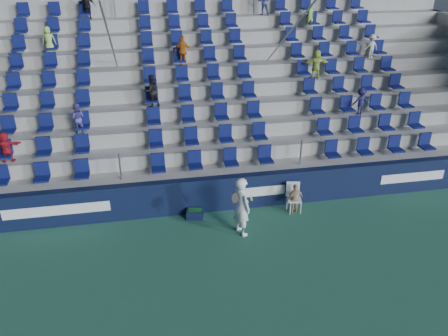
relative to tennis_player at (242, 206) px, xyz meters
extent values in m
plane|color=#2B664E|center=(-0.52, -1.67, -0.95)|extent=(70.00, 70.00, 0.00)
cube|color=#0E1633|center=(-0.52, 1.48, -0.35)|extent=(24.00, 0.30, 1.20)
cube|color=white|center=(-5.52, 1.32, -0.33)|extent=(3.20, 0.02, 0.34)
cube|color=white|center=(0.98, 1.32, -0.33)|extent=(1.60, 0.02, 0.34)
cube|color=white|center=(6.48, 1.32, -0.33)|extent=(2.40, 0.02, 0.34)
cube|color=#A1A19C|center=(-0.52, 2.05, -0.35)|extent=(24.00, 0.85, 1.20)
cube|color=#A1A19C|center=(-0.52, 2.90, -0.10)|extent=(24.00, 0.85, 1.70)
cube|color=#A1A19C|center=(-0.52, 3.75, 0.15)|extent=(24.00, 0.85, 2.20)
cube|color=#A1A19C|center=(-0.52, 4.60, 0.40)|extent=(24.00, 0.85, 2.70)
cube|color=#A1A19C|center=(-0.52, 5.45, 0.65)|extent=(24.00, 0.85, 3.20)
cube|color=#A1A19C|center=(-0.52, 6.30, 0.90)|extent=(24.00, 0.85, 3.70)
cube|color=#A1A19C|center=(-0.52, 7.15, 1.15)|extent=(24.00, 0.85, 4.20)
cube|color=#A1A19C|center=(-0.52, 8.00, 1.40)|extent=(24.00, 0.85, 4.70)
cube|color=#A1A19C|center=(-0.52, 8.85, 1.65)|extent=(24.00, 0.85, 5.20)
cube|color=#A1A19C|center=(-0.52, 9.53, 2.15)|extent=(24.00, 0.50, 6.20)
cube|color=#0D144E|center=(-0.52, 2.05, 0.60)|extent=(16.05, 0.50, 0.70)
cube|color=#0D144E|center=(-0.52, 2.90, 1.10)|extent=(16.05, 0.50, 0.70)
cube|color=#0D144E|center=(-0.52, 3.75, 1.60)|extent=(16.05, 0.50, 0.70)
cube|color=#0D144E|center=(-0.52, 4.60, 2.10)|extent=(16.05, 0.50, 0.70)
cube|color=#0D144E|center=(-0.52, 5.45, 2.60)|extent=(16.05, 0.50, 0.70)
cube|color=#0D144E|center=(-0.52, 6.30, 3.10)|extent=(16.05, 0.50, 0.70)
cube|color=#0D144E|center=(-0.52, 7.15, 3.60)|extent=(16.05, 0.50, 0.70)
cube|color=#0D144E|center=(-0.52, 8.00, 4.10)|extent=(16.05, 0.50, 0.70)
cube|color=#0D144E|center=(-0.52, 8.85, 4.60)|extent=(16.05, 0.50, 0.70)
cylinder|color=gray|center=(-3.52, 5.45, 3.40)|extent=(0.06, 7.68, 4.55)
cylinder|color=gray|center=(2.48, 5.45, 3.40)|extent=(0.06, 7.68, 4.55)
imported|color=#A7C04C|center=(4.15, 5.40, 2.81)|extent=(1.05, 0.36, 1.13)
imported|color=beige|center=(6.87, 6.25, 3.24)|extent=(0.68, 0.46, 0.97)
imported|color=#9ACA50|center=(-6.00, 7.10, 3.76)|extent=(0.53, 0.37, 1.02)
imported|color=#3D4687|center=(2.88, 8.80, 4.81)|extent=(0.64, 0.56, 1.12)
imported|color=black|center=(-4.58, 8.80, 4.79)|extent=(0.65, 0.31, 1.07)
imported|color=orange|center=(-0.98, 6.25, 3.34)|extent=(0.74, 0.50, 1.17)
imported|color=#4A4497|center=(-4.86, 3.70, 1.77)|extent=(0.54, 0.44, 1.04)
imported|color=#B31724|center=(-7.03, 2.85, 1.26)|extent=(0.98, 0.47, 1.01)
imported|color=#191848|center=(5.36, 3.70, 1.75)|extent=(0.66, 0.38, 1.01)
imported|color=#7EAC45|center=(4.71, 7.95, 4.27)|extent=(0.41, 0.30, 1.04)
imported|color=black|center=(-2.33, 4.55, 2.33)|extent=(0.68, 0.60, 1.15)
imported|color=white|center=(0.00, 0.00, 0.00)|extent=(0.67, 0.81, 1.90)
cylinder|color=navy|center=(-0.25, -0.25, 0.16)|extent=(0.03, 0.03, 0.28)
torus|color=black|center=(-0.25, -0.25, 0.46)|extent=(0.30, 0.17, 0.28)
plane|color=#262626|center=(-0.25, -0.25, 0.46)|extent=(0.30, 0.16, 0.29)
sphere|color=#BEDA32|center=(0.25, -0.20, 0.31)|extent=(0.07, 0.07, 0.07)
sphere|color=#BEDA32|center=(0.25, -0.14, 0.34)|extent=(0.07, 0.07, 0.07)
cube|color=white|center=(1.98, 0.88, -0.49)|extent=(0.52, 0.52, 0.04)
cube|color=white|center=(1.98, 1.09, -0.21)|extent=(0.44, 0.13, 0.55)
cylinder|color=white|center=(1.80, 0.70, -0.73)|extent=(0.03, 0.03, 0.44)
cylinder|color=white|center=(2.16, 0.70, -0.73)|extent=(0.03, 0.03, 0.44)
cylinder|color=white|center=(1.80, 1.06, -0.73)|extent=(0.03, 0.03, 0.44)
cylinder|color=white|center=(2.16, 1.06, -0.73)|extent=(0.03, 0.03, 0.44)
imported|color=tan|center=(1.98, 0.83, -0.43)|extent=(0.66, 0.41, 1.04)
cube|color=#101B3E|center=(-1.29, 1.08, -0.80)|extent=(0.60, 0.46, 0.29)
cube|color=#1E662D|center=(-1.29, 1.08, -0.73)|extent=(0.48, 0.34, 0.18)
camera|label=1|loc=(-2.54, -10.82, 6.85)|focal=35.00mm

